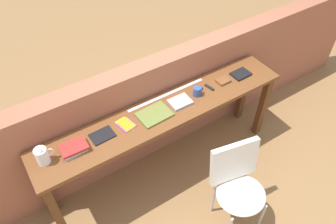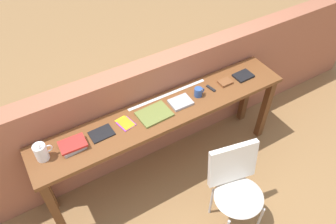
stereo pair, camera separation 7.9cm
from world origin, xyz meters
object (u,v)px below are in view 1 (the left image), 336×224
object	(u,v)px
chair_white_moulded	(238,183)
magazine_cycling	(102,135)
pitcher_white	(42,156)
pamphlet_pile_colourful	(126,125)
book_open_centre	(154,114)
leather_journal_brown	(223,81)
multitool_folded	(209,87)
mug	(197,91)
book_stack_leftmost	(74,148)
book_repair_rightmost	(241,74)

from	to	relation	value
chair_white_moulded	magazine_cycling	size ratio (longest dim) A/B	4.51
pitcher_white	pamphlet_pile_colourful	distance (m)	0.72
pitcher_white	book_open_centre	bearing A→B (deg)	-1.86
book_open_centre	leather_journal_brown	bearing A→B (deg)	-1.16
pamphlet_pile_colourful	multitool_folded	bearing A→B (deg)	-0.57
pitcher_white	book_open_centre	size ratio (longest dim) A/B	0.63
pitcher_white	leather_journal_brown	xyz separation A→B (m)	(1.81, -0.01, -0.07)
chair_white_moulded	leather_journal_brown	xyz separation A→B (m)	(0.47, 0.83, 0.37)
leather_journal_brown	chair_white_moulded	bearing A→B (deg)	-119.67
mug	multitool_folded	distance (m)	0.17
book_stack_leftmost	magazine_cycling	size ratio (longest dim) A/B	1.11
pamphlet_pile_colourful	multitool_folded	size ratio (longest dim) A/B	1.66
pitcher_white	leather_journal_brown	world-z (taller)	pitcher_white
pamphlet_pile_colourful	leather_journal_brown	distance (m)	1.09
pamphlet_pile_colourful	mug	world-z (taller)	mug
pitcher_white	leather_journal_brown	distance (m)	1.81
leather_journal_brown	magazine_cycling	bearing A→B (deg)	179.28
book_stack_leftmost	multitool_folded	bearing A→B (deg)	0.58
chair_white_moulded	mug	distance (m)	0.92
book_stack_leftmost	mug	distance (m)	1.24
book_stack_leftmost	leather_journal_brown	size ratio (longest dim) A/B	1.69
magazine_cycling	mug	distance (m)	0.98
pitcher_white	leather_journal_brown	size ratio (longest dim) A/B	1.41
magazine_cycling	multitool_folded	distance (m)	1.14
pamphlet_pile_colourful	multitool_folded	world-z (taller)	multitool_folded
pamphlet_pile_colourful	leather_journal_brown	bearing A→B (deg)	-0.52
pitcher_white	book_stack_leftmost	xyz separation A→B (m)	(0.24, -0.02, -0.05)
book_stack_leftmost	pamphlet_pile_colourful	bearing A→B (deg)	2.77
book_open_centre	book_repair_rightmost	distance (m)	1.04
pamphlet_pile_colourful	book_open_centre	size ratio (longest dim) A/B	0.62
leather_journal_brown	book_repair_rightmost	distance (m)	0.22
book_open_centre	magazine_cycling	bearing A→B (deg)	173.62
book_stack_leftmost	book_repair_rightmost	world-z (taller)	book_stack_leftmost
chair_white_moulded	magazine_cycling	distance (m)	1.25
chair_white_moulded	magazine_cycling	xyz separation A→B (m)	(-0.85, 0.84, 0.36)
chair_white_moulded	book_open_centre	bearing A→B (deg)	113.54
mug	magazine_cycling	bearing A→B (deg)	178.76
book_stack_leftmost	leather_journal_brown	distance (m)	1.57
magazine_cycling	chair_white_moulded	bearing A→B (deg)	-46.76
pitcher_white	pamphlet_pile_colourful	bearing A→B (deg)	0.10
book_repair_rightmost	pitcher_white	bearing A→B (deg)	177.76
pamphlet_pile_colourful	book_repair_rightmost	world-z (taller)	book_repair_rightmost
pamphlet_pile_colourful	book_repair_rightmost	size ratio (longest dim) A/B	0.97
magazine_cycling	mug	bearing A→B (deg)	-3.30
multitool_folded	book_repair_rightmost	xyz separation A→B (m)	(0.39, -0.01, 0.00)
magazine_cycling	book_open_centre	bearing A→B (deg)	-5.64
magazine_cycling	leather_journal_brown	bearing A→B (deg)	-2.39
pitcher_white	pamphlet_pile_colourful	size ratio (longest dim) A/B	1.01
multitool_folded	chair_white_moulded	bearing A→B (deg)	-109.34
book_open_centre	multitool_folded	bearing A→B (deg)	-0.65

